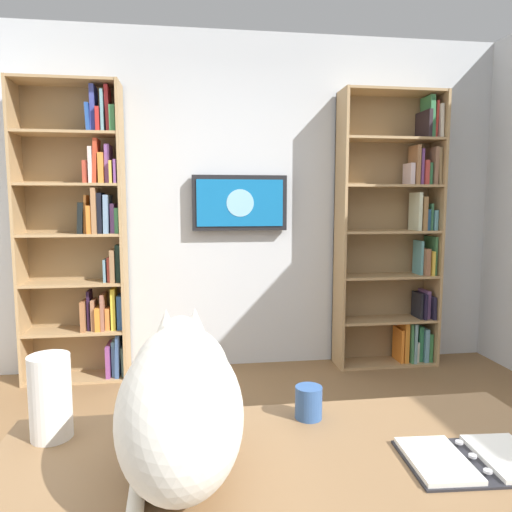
# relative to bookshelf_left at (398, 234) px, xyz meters

# --- Properties ---
(wall_back) EXTENTS (4.52, 0.06, 2.70)m
(wall_back) POSITION_rel_bookshelf_left_xyz_m (1.34, -0.17, 0.26)
(wall_back) COLOR silver
(wall_back) RESTS_ON ground
(bookshelf_left) EXTENTS (0.84, 0.28, 2.24)m
(bookshelf_left) POSITION_rel_bookshelf_left_xyz_m (0.00, 0.00, 0.00)
(bookshelf_left) COLOR tan
(bookshelf_left) RESTS_ON ground
(bookshelf_right) EXTENTS (0.77, 0.28, 2.24)m
(bookshelf_right) POSITION_rel_bookshelf_left_xyz_m (2.50, 0.00, 0.03)
(bookshelf_right) COLOR tan
(bookshelf_right) RESTS_ON ground
(wall_mounted_tv) EXTENTS (0.76, 0.07, 0.44)m
(wall_mounted_tv) POSITION_rel_bookshelf_left_xyz_m (1.32, -0.08, 0.26)
(wall_mounted_tv) COLOR black
(desk) EXTENTS (1.50, 0.65, 0.72)m
(desk) POSITION_rel_bookshelf_left_xyz_m (1.47, 2.64, -0.48)
(desk) COLOR olive
(desk) RESTS_ON ground
(cat) EXTENTS (0.29, 0.69, 0.36)m
(cat) POSITION_rel_bookshelf_left_xyz_m (1.74, 2.60, -0.20)
(cat) COLOR silver
(cat) RESTS_ON desk
(open_binder) EXTENTS (0.34, 0.24, 0.02)m
(open_binder) POSITION_rel_bookshelf_left_xyz_m (1.03, 2.68, -0.36)
(open_binder) COLOR #26262B
(open_binder) RESTS_ON desk
(paper_towel_roll) EXTENTS (0.11, 0.11, 0.23)m
(paper_towel_roll) POSITION_rel_bookshelf_left_xyz_m (2.09, 2.41, -0.26)
(paper_towel_roll) COLOR white
(paper_towel_roll) RESTS_ON desk
(coffee_mug) EXTENTS (0.08, 0.08, 0.10)m
(coffee_mug) POSITION_rel_bookshelf_left_xyz_m (1.37, 2.39, -0.32)
(coffee_mug) COLOR #335999
(coffee_mug) RESTS_ON desk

